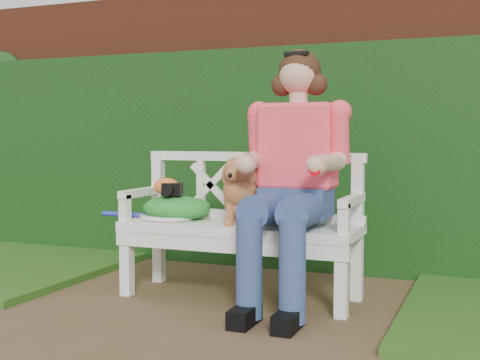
% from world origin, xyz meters
% --- Properties ---
extents(ground, '(60.00, 60.00, 0.00)m').
position_xyz_m(ground, '(0.00, 0.00, 0.00)').
color(ground, brown).
extents(brick_wall, '(10.00, 0.30, 2.20)m').
position_xyz_m(brick_wall, '(0.00, 1.90, 1.10)').
color(brick_wall, maroon).
rests_on(brick_wall, ground).
extents(ivy_hedge, '(10.00, 0.18, 1.70)m').
position_xyz_m(ivy_hedge, '(0.00, 1.68, 0.85)').
color(ivy_hedge, '#1F4E19').
rests_on(ivy_hedge, ground).
extents(garden_bench, '(1.63, 0.73, 0.48)m').
position_xyz_m(garden_bench, '(0.09, 0.69, 0.24)').
color(garden_bench, white).
rests_on(garden_bench, ground).
extents(seated_woman, '(0.88, 1.04, 1.60)m').
position_xyz_m(seated_woman, '(0.46, 0.67, 0.80)').
color(seated_woman, red).
rests_on(seated_woman, ground).
extents(dog, '(0.36, 0.44, 0.43)m').
position_xyz_m(dog, '(0.13, 0.67, 0.69)').
color(dog, olive).
rests_on(dog, garden_bench).
extents(tennis_racket, '(0.75, 0.41, 0.03)m').
position_xyz_m(tennis_racket, '(-0.45, 0.66, 0.50)').
color(tennis_racket, silver).
rests_on(tennis_racket, garden_bench).
extents(green_bag, '(0.53, 0.45, 0.16)m').
position_xyz_m(green_bag, '(-0.36, 0.69, 0.56)').
color(green_bag, '#338D2C').
rests_on(green_bag, garden_bench).
extents(camera_item, '(0.14, 0.12, 0.08)m').
position_xyz_m(camera_item, '(-0.37, 0.66, 0.68)').
color(camera_item, black).
rests_on(camera_item, green_bag).
extents(baseball_glove, '(0.20, 0.16, 0.11)m').
position_xyz_m(baseball_glove, '(-0.44, 0.70, 0.69)').
color(baseball_glove, orange).
rests_on(baseball_glove, green_bag).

